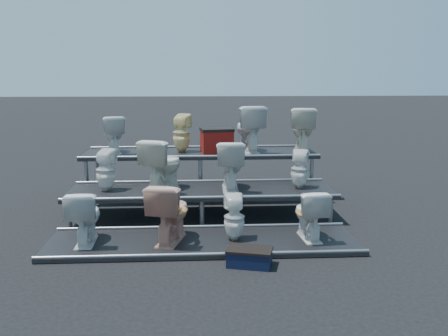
{
  "coord_description": "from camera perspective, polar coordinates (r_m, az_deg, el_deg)",
  "views": [
    {
      "loc": [
        -0.1,
        -7.77,
        2.32
      ],
      "look_at": [
        0.37,
        0.1,
        0.79
      ],
      "focal_mm": 40.0,
      "sensor_mm": 36.0,
      "label": 1
    }
  ],
  "objects": [
    {
      "name": "toilet_2",
      "position": [
        6.78,
        1.18,
        -5.67
      ],
      "size": [
        0.29,
        0.3,
        0.63
      ],
      "primitive_type": "imported",
      "rotation": [
        0.0,
        0.0,
        3.17
      ],
      "color": "silver",
      "rests_on": "tier_front"
    },
    {
      "name": "toilet_4",
      "position": [
        8.05,
        -13.37,
        -0.25
      ],
      "size": [
        0.37,
        0.38,
        0.66
      ],
      "primitive_type": "imported",
      "rotation": [
        0.0,
        0.0,
        2.86
      ],
      "color": "silver",
      "rests_on": "tier_mid"
    },
    {
      "name": "toilet_3",
      "position": [
        6.93,
        9.74,
        -5.18
      ],
      "size": [
        0.43,
        0.71,
        0.7
      ],
      "primitive_type": "imported",
      "rotation": [
        0.0,
        0.0,
        3.21
      ],
      "color": "silver",
      "rests_on": "tier_front"
    },
    {
      "name": "toilet_8",
      "position": [
        9.26,
        -12.55,
        3.78
      ],
      "size": [
        0.53,
        0.74,
        0.68
      ],
      "primitive_type": "imported",
      "rotation": [
        0.0,
        0.0,
        3.4
      ],
      "color": "silver",
      "rests_on": "tier_back"
    },
    {
      "name": "toilet_6",
      "position": [
        7.93,
        0.68,
        0.36
      ],
      "size": [
        0.46,
        0.79,
        0.79
      ],
      "primitive_type": "imported",
      "rotation": [
        0.0,
        0.0,
        3.11
      ],
      "color": "silver",
      "rests_on": "tier_mid"
    },
    {
      "name": "toilet_7",
      "position": [
        8.1,
        8.64,
        -0.14
      ],
      "size": [
        0.35,
        0.35,
        0.62
      ],
      "primitive_type": "imported",
      "rotation": [
        0.0,
        0.0,
        2.88
      ],
      "color": "silver",
      "rests_on": "tier_mid"
    },
    {
      "name": "toilet_1",
      "position": [
        6.74,
        -6.22,
        -5.0
      ],
      "size": [
        0.65,
        0.89,
        0.82
      ],
      "primitive_type": "imported",
      "rotation": [
        0.0,
        0.0,
        2.88
      ],
      "color": "#DEA189",
      "rests_on": "tier_front"
    },
    {
      "name": "tier_mid",
      "position": [
        8.05,
        -2.6,
        -4.06
      ],
      "size": [
        4.2,
        1.2,
        0.46
      ],
      "primitive_type": "cube",
      "color": "black",
      "rests_on": "ground"
    },
    {
      "name": "toilet_9",
      "position": [
        9.14,
        -4.88,
        3.99
      ],
      "size": [
        0.41,
        0.41,
        0.7
      ],
      "primitive_type": "imported",
      "rotation": [
        0.0,
        0.0,
        2.78
      ],
      "color": "beige",
      "rests_on": "tier_back"
    },
    {
      "name": "toilet_10",
      "position": [
        9.19,
        2.87,
        4.53
      ],
      "size": [
        0.57,
        0.89,
        0.85
      ],
      "primitive_type": "imported",
      "rotation": [
        0.0,
        0.0,
        3.26
      ],
      "color": "silver",
      "rests_on": "tier_back"
    },
    {
      "name": "red_crate",
      "position": [
        9.09,
        -0.84,
        3.02
      ],
      "size": [
        0.6,
        0.51,
        0.4
      ],
      "primitive_type": "cube",
      "rotation": [
        0.0,
        0.0,
        0.13
      ],
      "color": "#9C1811",
      "rests_on": "tier_back"
    },
    {
      "name": "toilet_5",
      "position": [
        7.92,
        -7.03,
        0.41
      ],
      "size": [
        0.76,
        0.93,
        0.83
      ],
      "primitive_type": "imported",
      "rotation": [
        0.0,
        0.0,
        2.71
      ],
      "color": "silver",
      "rests_on": "tier_mid"
    },
    {
      "name": "toilet_0",
      "position": [
        6.9,
        -15.65,
        -5.36
      ],
      "size": [
        0.42,
        0.72,
        0.73
      ],
      "primitive_type": "imported",
      "rotation": [
        0.0,
        0.0,
        3.17
      ],
      "color": "silver",
      "rests_on": "tier_front"
    },
    {
      "name": "ground",
      "position": [
        8.11,
        -2.58,
        -5.62
      ],
      "size": [
        80.0,
        80.0,
        0.0
      ],
      "primitive_type": "plane",
      "color": "black",
      "rests_on": "ground"
    },
    {
      "name": "step_stool",
      "position": [
        6.14,
        2.93,
        -10.26
      ],
      "size": [
        0.59,
        0.44,
        0.19
      ],
      "primitive_type": "cube",
      "rotation": [
        0.0,
        0.0,
        -0.27
      ],
      "color": "black",
      "rests_on": "ground"
    },
    {
      "name": "toilet_11",
      "position": [
        9.35,
        8.93,
        4.4
      ],
      "size": [
        0.57,
        0.86,
        0.81
      ],
      "primitive_type": "imported",
      "rotation": [
        0.0,
        0.0,
        2.99
      ],
      "color": "silver",
      "rests_on": "tier_back"
    },
    {
      "name": "tier_front",
      "position": [
        6.87,
        -2.41,
        -8.48
      ],
      "size": [
        4.2,
        1.2,
        0.06
      ],
      "primitive_type": "cube",
      "color": "black",
      "rests_on": "ground"
    },
    {
      "name": "tier_back",
      "position": [
        9.27,
        -2.73,
        -0.78
      ],
      "size": [
        4.2,
        1.2,
        0.86
      ],
      "primitive_type": "cube",
      "color": "black",
      "rests_on": "ground"
    }
  ]
}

